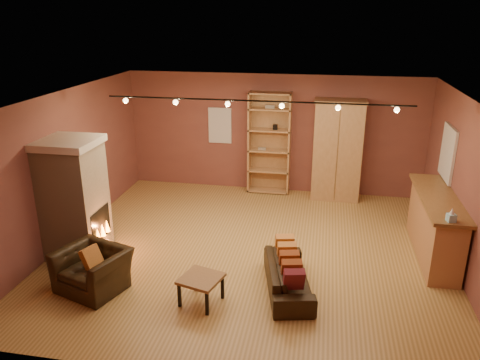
% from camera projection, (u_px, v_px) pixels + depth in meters
% --- Properties ---
extents(floor, '(7.00, 7.00, 0.00)m').
position_uv_depth(floor, '(251.00, 251.00, 8.56)').
color(floor, olive).
rests_on(floor, ground).
extents(ceiling, '(7.00, 7.00, 0.00)m').
position_uv_depth(ceiling, '(253.00, 98.00, 7.61)').
color(ceiling, brown).
rests_on(ceiling, back_wall).
extents(back_wall, '(7.00, 0.02, 2.80)m').
position_uv_depth(back_wall, '(274.00, 134.00, 11.09)').
color(back_wall, brown).
rests_on(back_wall, floor).
extents(left_wall, '(0.02, 6.50, 2.80)m').
position_uv_depth(left_wall, '(66.00, 167.00, 8.68)').
color(left_wall, brown).
rests_on(left_wall, floor).
extents(right_wall, '(0.02, 6.50, 2.80)m').
position_uv_depth(right_wall, '(468.00, 192.00, 7.48)').
color(right_wall, brown).
rests_on(right_wall, floor).
extents(fireplace, '(1.01, 0.98, 2.12)m').
position_uv_depth(fireplace, '(75.00, 198.00, 8.16)').
color(fireplace, '#C6AE89').
rests_on(fireplace, floor).
extents(back_window, '(0.56, 0.04, 0.86)m').
position_uv_depth(back_window, '(220.00, 126.00, 11.24)').
color(back_window, silver).
rests_on(back_window, back_wall).
extents(bookcase, '(0.99, 0.38, 2.41)m').
position_uv_depth(bookcase, '(270.00, 142.00, 11.04)').
color(bookcase, tan).
rests_on(bookcase, floor).
extents(armoire, '(1.14, 0.65, 2.31)m').
position_uv_depth(armoire, '(337.00, 150.00, 10.64)').
color(armoire, tan).
rests_on(armoire, floor).
extents(bar_counter, '(0.63, 2.37, 1.13)m').
position_uv_depth(bar_counter, '(435.00, 226.00, 8.23)').
color(bar_counter, tan).
rests_on(bar_counter, floor).
extents(tissue_box, '(0.16, 0.16, 0.23)m').
position_uv_depth(tissue_box, '(451.00, 216.00, 7.05)').
color(tissue_box, '#92D0EA').
rests_on(tissue_box, bar_counter).
extents(right_window, '(0.05, 0.90, 1.00)m').
position_uv_depth(right_window, '(448.00, 153.00, 8.70)').
color(right_window, silver).
rests_on(right_window, right_wall).
extents(loveseat, '(0.80, 1.66, 0.70)m').
position_uv_depth(loveseat, '(288.00, 271.00, 7.26)').
color(loveseat, black).
rests_on(loveseat, floor).
extents(armchair, '(1.17, 0.95, 0.88)m').
position_uv_depth(armchair, '(92.00, 263.00, 7.26)').
color(armchair, black).
rests_on(armchair, floor).
extents(coffee_table, '(0.69, 0.69, 0.43)m').
position_uv_depth(coffee_table, '(201.00, 281.00, 6.93)').
color(coffee_table, brown).
rests_on(coffee_table, floor).
extents(track_rail, '(5.20, 0.09, 0.13)m').
position_uv_depth(track_rail, '(254.00, 103.00, 7.83)').
color(track_rail, black).
rests_on(track_rail, ceiling).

